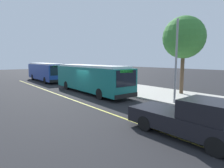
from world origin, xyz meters
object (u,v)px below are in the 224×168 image
(transit_bus_main, at_px, (90,78))
(waiting_bench, at_px, (113,82))
(transit_bus_second, at_px, (45,71))
(pickup_truck, at_px, (191,119))
(pedestrian_commuter, at_px, (96,78))
(route_sign_post, at_px, (109,74))

(transit_bus_main, bearing_deg, waiting_bench, 114.03)
(waiting_bench, bearing_deg, transit_bus_main, -65.97)
(transit_bus_second, xyz_separation_m, pickup_truck, (26.75, -2.79, -0.76))
(transit_bus_main, relative_size, pedestrian_commuter, 6.88)
(pickup_truck, relative_size, waiting_bench, 3.41)
(transit_bus_main, relative_size, transit_bus_second, 1.07)
(waiting_bench, relative_size, route_sign_post, 0.57)
(transit_bus_second, height_order, route_sign_post, same)
(waiting_bench, distance_m, route_sign_post, 3.75)
(pickup_truck, xyz_separation_m, route_sign_post, (-12.51, 5.08, 1.10))
(pedestrian_commuter, bearing_deg, pickup_truck, -20.12)
(route_sign_post, bearing_deg, transit_bus_second, -170.85)
(transit_bus_second, xyz_separation_m, pedestrian_commuter, (9.89, 3.38, -0.50))
(route_sign_post, distance_m, pedestrian_commuter, 4.56)
(transit_bus_second, bearing_deg, route_sign_post, 9.15)
(transit_bus_main, relative_size, pickup_truck, 2.13)
(pickup_truck, height_order, route_sign_post, route_sign_post)
(transit_bus_second, bearing_deg, pickup_truck, -5.95)
(waiting_bench, height_order, pedestrian_commuter, pedestrian_commuter)
(transit_bus_second, bearing_deg, pedestrian_commuter, 18.89)
(waiting_bench, xyz_separation_m, route_sign_post, (2.47, -2.49, 1.32))
(transit_bus_main, distance_m, route_sign_post, 2.37)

